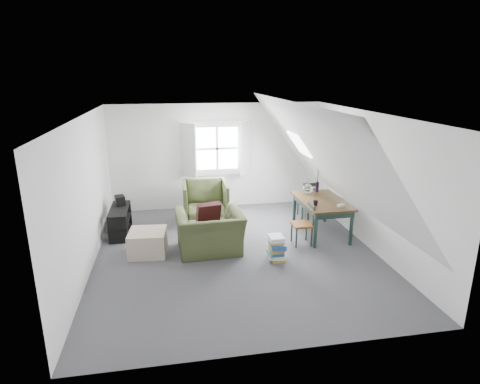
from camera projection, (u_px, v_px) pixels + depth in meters
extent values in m
plane|color=#4A4A4F|center=(236.00, 253.00, 7.33)|extent=(5.50, 5.50, 0.00)
plane|color=white|center=(236.00, 115.00, 6.62)|extent=(5.50, 5.50, 0.00)
plane|color=white|center=(217.00, 156.00, 9.57)|extent=(5.00, 0.00, 5.00)
plane|color=white|center=(279.00, 255.00, 4.38)|extent=(5.00, 0.00, 5.00)
plane|color=white|center=(86.00, 195.00, 6.55)|extent=(0.00, 5.50, 5.50)
plane|color=white|center=(370.00, 181.00, 7.40)|extent=(0.00, 5.50, 5.50)
plane|color=white|center=(143.00, 161.00, 6.56)|extent=(3.19, 5.50, 4.48)
plane|color=white|center=(322.00, 155.00, 7.09)|extent=(3.19, 5.50, 4.48)
cube|color=white|center=(217.00, 148.00, 9.49)|extent=(1.30, 0.04, 1.30)
cube|color=white|center=(188.00, 151.00, 9.23)|extent=(0.35, 0.35, 1.25)
cube|color=white|center=(246.00, 149.00, 9.46)|extent=(0.35, 0.35, 1.25)
cube|color=white|center=(217.00, 148.00, 9.48)|extent=(1.00, 0.02, 1.00)
cube|color=white|center=(217.00, 149.00, 9.47)|extent=(1.08, 0.04, 0.05)
cube|color=white|center=(217.00, 149.00, 9.47)|extent=(0.05, 0.04, 1.08)
cube|color=white|center=(299.00, 144.00, 8.32)|extent=(0.35, 0.75, 0.47)
imported|color=#3E4827|center=(210.00, 251.00, 7.41)|extent=(1.22, 1.08, 0.76)
imported|color=#3E4827|center=(206.00, 220.00, 8.96)|extent=(0.97, 1.00, 0.89)
cube|color=#380F13|center=(208.00, 214.00, 7.36)|extent=(0.48, 0.34, 0.45)
cube|color=#BAA591|center=(148.00, 242.00, 7.26)|extent=(0.71, 0.71, 0.43)
cube|color=#37240F|center=(322.00, 201.00, 8.03)|extent=(0.87, 1.44, 0.04)
cube|color=#1E332C|center=(322.00, 205.00, 8.05)|extent=(0.77, 1.35, 0.12)
cylinder|color=#1E332C|center=(315.00, 231.00, 7.47)|extent=(0.07, 0.07, 0.68)
cylinder|color=#1E332C|center=(351.00, 228.00, 7.59)|extent=(0.07, 0.07, 0.68)
cylinder|color=#1E332C|center=(294.00, 209.00, 8.68)|extent=(0.07, 0.07, 0.68)
cylinder|color=#1E332C|center=(325.00, 207.00, 8.80)|extent=(0.07, 0.07, 0.68)
sphere|color=silver|center=(308.00, 189.00, 8.39)|extent=(0.21, 0.21, 0.21)
cylinder|color=silver|center=(308.00, 183.00, 8.36)|extent=(0.07, 0.07, 0.12)
cylinder|color=black|center=(317.00, 187.00, 8.53)|extent=(0.07, 0.07, 0.22)
cylinder|color=#3F2D1E|center=(318.00, 176.00, 8.46)|extent=(0.03, 0.05, 0.40)
cylinder|color=#3F2D1E|center=(318.00, 176.00, 8.47)|extent=(0.04, 0.05, 0.39)
cylinder|color=#3F2D1E|center=(318.00, 176.00, 8.45)|extent=(0.05, 0.07, 0.39)
imported|color=black|center=(315.00, 205.00, 7.70)|extent=(0.10, 0.10, 0.09)
cube|color=white|center=(341.00, 205.00, 7.63)|extent=(0.14, 0.11, 0.04)
cube|color=brown|center=(307.00, 199.00, 9.08)|extent=(0.40, 0.40, 0.05)
cylinder|color=#1E332C|center=(311.00, 205.00, 9.32)|extent=(0.03, 0.03, 0.41)
cylinder|color=#1E332C|center=(316.00, 210.00, 9.01)|extent=(0.03, 0.03, 0.41)
cylinder|color=#1E332C|center=(298.00, 206.00, 9.27)|extent=(0.03, 0.03, 0.41)
cylinder|color=#1E332C|center=(302.00, 211.00, 8.96)|extent=(0.03, 0.03, 0.41)
cylinder|color=#1E332C|center=(317.00, 192.00, 8.87)|extent=(0.03, 0.03, 0.43)
cylinder|color=#1E332C|center=(303.00, 193.00, 8.82)|extent=(0.03, 0.03, 0.43)
cube|color=#1E332C|center=(311.00, 185.00, 8.80)|extent=(0.32, 0.03, 0.08)
cube|color=#1E332C|center=(311.00, 190.00, 8.83)|extent=(0.32, 0.03, 0.06)
cube|color=brown|center=(302.00, 224.00, 7.62)|extent=(0.37, 0.37, 0.04)
cylinder|color=#1E332C|center=(292.00, 232.00, 7.80)|extent=(0.03, 0.03, 0.38)
cylinder|color=#1E332C|center=(306.00, 231.00, 7.85)|extent=(0.03, 0.03, 0.38)
cylinder|color=#1E332C|center=(296.00, 238.00, 7.51)|extent=(0.03, 0.03, 0.38)
cylinder|color=#1E332C|center=(312.00, 237.00, 7.56)|extent=(0.03, 0.03, 0.38)
cylinder|color=#1E332C|center=(308.00, 212.00, 7.74)|extent=(0.03, 0.03, 0.40)
cylinder|color=#1E332C|center=(314.00, 217.00, 7.45)|extent=(0.03, 0.03, 0.40)
cube|color=#1E332C|center=(311.00, 206.00, 7.55)|extent=(0.03, 0.30, 0.07)
cube|color=#1E332C|center=(311.00, 212.00, 7.58)|extent=(0.03, 0.30, 0.05)
cube|color=black|center=(121.00, 233.00, 8.23)|extent=(0.36, 1.07, 0.03)
cube|color=black|center=(120.00, 221.00, 8.15)|extent=(0.36, 1.07, 0.03)
cube|color=black|center=(119.00, 209.00, 8.08)|extent=(0.36, 1.07, 0.03)
cube|color=black|center=(117.00, 231.00, 7.66)|extent=(0.36, 0.03, 0.53)
cube|color=black|center=(123.00, 213.00, 8.64)|extent=(0.36, 0.03, 0.53)
cube|color=#264C99|center=(119.00, 234.00, 7.90)|extent=(0.16, 0.18, 0.20)
cube|color=red|center=(121.00, 227.00, 8.28)|extent=(0.16, 0.21, 0.20)
cube|color=white|center=(119.00, 219.00, 7.95)|extent=(0.16, 0.20, 0.18)
cube|color=black|center=(120.00, 201.00, 8.28)|extent=(0.24, 0.29, 0.20)
cube|color=#B29933|center=(277.00, 258.00, 7.08)|extent=(0.23, 0.31, 0.04)
cube|color=white|center=(275.00, 256.00, 7.08)|extent=(0.30, 0.33, 0.04)
cube|color=white|center=(278.00, 255.00, 7.05)|extent=(0.25, 0.33, 0.04)
cube|color=#337F4C|center=(275.00, 253.00, 7.04)|extent=(0.25, 0.31, 0.03)
cube|color=#264C99|center=(277.00, 252.00, 7.01)|extent=(0.27, 0.35, 0.03)
cube|color=#B29933|center=(276.00, 250.00, 7.03)|extent=(0.23, 0.31, 0.03)
cube|color=#B29933|center=(276.00, 248.00, 7.04)|extent=(0.27, 0.34, 0.04)
cube|color=#264C99|center=(279.00, 246.00, 6.99)|extent=(0.27, 0.35, 0.04)
cube|color=#264C99|center=(278.00, 245.00, 6.97)|extent=(0.27, 0.34, 0.04)
cube|color=#B29933|center=(276.00, 241.00, 7.02)|extent=(0.25, 0.32, 0.04)
cube|color=white|center=(276.00, 239.00, 6.99)|extent=(0.25, 0.29, 0.05)
cube|color=white|center=(276.00, 237.00, 6.99)|extent=(0.25, 0.30, 0.04)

